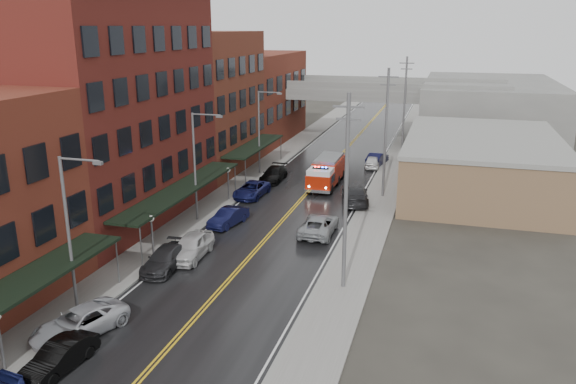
# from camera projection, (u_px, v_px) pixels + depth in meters

# --- Properties ---
(road) EXTENTS (11.00, 160.00, 0.02)m
(road) POSITION_uv_depth(u_px,v_px,m) (295.00, 206.00, 50.37)
(road) COLOR black
(road) RESTS_ON ground
(sidewalk_left) EXTENTS (3.00, 160.00, 0.15)m
(sidewalk_left) POSITION_uv_depth(u_px,v_px,m) (220.00, 199.00, 52.29)
(sidewalk_left) COLOR slate
(sidewalk_left) RESTS_ON ground
(sidewalk_right) EXTENTS (3.00, 160.00, 0.15)m
(sidewalk_right) POSITION_uv_depth(u_px,v_px,m) (377.00, 213.00, 48.41)
(sidewalk_right) COLOR slate
(sidewalk_right) RESTS_ON ground
(curb_left) EXTENTS (0.30, 160.00, 0.15)m
(curb_left) POSITION_uv_depth(u_px,v_px,m) (236.00, 200.00, 51.85)
(curb_left) COLOR gray
(curb_left) RESTS_ON ground
(curb_right) EXTENTS (0.30, 160.00, 0.15)m
(curb_right) POSITION_uv_depth(u_px,v_px,m) (358.00, 211.00, 48.84)
(curb_right) COLOR gray
(curb_right) RESTS_ON ground
(brick_building_b) EXTENTS (9.00, 20.00, 18.00)m
(brick_building_b) POSITION_uv_depth(u_px,v_px,m) (113.00, 111.00, 44.90)
(brick_building_b) COLOR #581A17
(brick_building_b) RESTS_ON ground
(brick_building_c) EXTENTS (9.00, 15.00, 15.00)m
(brick_building_c) POSITION_uv_depth(u_px,v_px,m) (204.00, 102.00, 61.44)
(brick_building_c) COLOR #5E261C
(brick_building_c) RESTS_ON ground
(brick_building_far) EXTENTS (9.00, 20.00, 12.00)m
(brick_building_far) POSITION_uv_depth(u_px,v_px,m) (257.00, 97.00, 77.99)
(brick_building_far) COLOR maroon
(brick_building_far) RESTS_ON ground
(tan_building) EXTENTS (14.00, 22.00, 5.00)m
(tan_building) POSITION_uv_depth(u_px,v_px,m) (481.00, 166.00, 54.61)
(tan_building) COLOR brown
(tan_building) RESTS_ON ground
(right_far_block) EXTENTS (18.00, 30.00, 8.00)m
(right_far_block) POSITION_uv_depth(u_px,v_px,m) (488.00, 109.00, 81.29)
(right_far_block) COLOR slate
(right_far_block) RESTS_ON ground
(awning_0) EXTENTS (2.60, 16.00, 3.09)m
(awning_0) POSITION_uv_depth(u_px,v_px,m) (8.00, 292.00, 27.56)
(awning_0) COLOR black
(awning_0) RESTS_ON ground
(awning_1) EXTENTS (2.60, 18.00, 3.09)m
(awning_1) POSITION_uv_depth(u_px,v_px,m) (182.00, 189.00, 45.06)
(awning_1) COLOR black
(awning_1) RESTS_ON ground
(awning_2) EXTENTS (2.60, 13.00, 3.09)m
(awning_2) POSITION_uv_depth(u_px,v_px,m) (255.00, 146.00, 61.18)
(awning_2) COLOR black
(awning_2) RESTS_ON ground
(globe_lamp_1) EXTENTS (0.44, 0.44, 3.12)m
(globe_lamp_1) POSITION_uv_depth(u_px,v_px,m) (152.00, 227.00, 38.52)
(globe_lamp_1) COLOR #59595B
(globe_lamp_1) RESTS_ON ground
(globe_lamp_2) EXTENTS (0.44, 0.44, 3.12)m
(globe_lamp_2) POSITION_uv_depth(u_px,v_px,m) (228.00, 176.00, 51.41)
(globe_lamp_2) COLOR #59595B
(globe_lamp_2) RESTS_ON ground
(street_lamp_0) EXTENTS (2.64, 0.22, 9.00)m
(street_lamp_0) POSITION_uv_depth(u_px,v_px,m) (71.00, 225.00, 30.37)
(street_lamp_0) COLOR #59595B
(street_lamp_0) RESTS_ON ground
(street_lamp_1) EXTENTS (2.64, 0.22, 9.00)m
(street_lamp_1) POSITION_uv_depth(u_px,v_px,m) (197.00, 160.00, 45.11)
(street_lamp_1) COLOR #59595B
(street_lamp_1) RESTS_ON ground
(street_lamp_2) EXTENTS (2.64, 0.22, 9.00)m
(street_lamp_2) POSITION_uv_depth(u_px,v_px,m) (261.00, 127.00, 59.85)
(street_lamp_2) COLOR #59595B
(street_lamp_2) RESTS_ON ground
(utility_pole_0) EXTENTS (1.80, 0.24, 12.00)m
(utility_pole_0) POSITION_uv_depth(u_px,v_px,m) (346.00, 190.00, 32.84)
(utility_pole_0) COLOR #59595B
(utility_pole_0) RESTS_ON ground
(utility_pole_1) EXTENTS (1.80, 0.24, 12.00)m
(utility_pole_1) POSITION_uv_depth(u_px,v_px,m) (386.00, 131.00, 51.27)
(utility_pole_1) COLOR #59595B
(utility_pole_1) RESTS_ON ground
(utility_pole_2) EXTENTS (1.80, 0.24, 12.00)m
(utility_pole_2) POSITION_uv_depth(u_px,v_px,m) (405.00, 103.00, 69.69)
(utility_pole_2) COLOR #59595B
(utility_pole_2) RESTS_ON ground
(overpass) EXTENTS (40.00, 10.00, 7.50)m
(overpass) POSITION_uv_depth(u_px,v_px,m) (356.00, 97.00, 78.14)
(overpass) COLOR slate
(overpass) RESTS_ON ground
(fire_truck) EXTENTS (3.09, 7.65, 2.79)m
(fire_truck) POSITION_uv_depth(u_px,v_px,m) (326.00, 172.00, 56.33)
(fire_truck) COLOR #A41B07
(fire_truck) RESTS_ON ground
(parked_car_left_1) EXTENTS (1.78, 4.20, 1.35)m
(parked_car_left_1) POSITION_uv_depth(u_px,v_px,m) (60.00, 357.00, 26.27)
(parked_car_left_1) COLOR black
(parked_car_left_1) RESTS_ON ground
(parked_car_left_2) EXTENTS (3.95, 5.65, 1.43)m
(parked_car_left_2) POSITION_uv_depth(u_px,v_px,m) (80.00, 323.00, 29.21)
(parked_car_left_2) COLOR #B4B6BC
(parked_car_left_2) RESTS_ON ground
(parked_car_left_3) EXTENTS (2.24, 4.94, 1.40)m
(parked_car_left_3) POSITION_uv_depth(u_px,v_px,m) (165.00, 259.00, 37.25)
(parked_car_left_3) COLOR #262628
(parked_car_left_3) RESTS_ON ground
(parked_car_left_4) EXTENTS (2.19, 5.00, 1.68)m
(parked_car_left_4) POSITION_uv_depth(u_px,v_px,m) (191.00, 246.00, 39.01)
(parked_car_left_4) COLOR silver
(parked_car_left_4) RESTS_ON ground
(parked_car_left_5) EXTENTS (2.31, 4.46, 1.40)m
(parked_car_left_5) POSITION_uv_depth(u_px,v_px,m) (228.00, 217.00, 45.37)
(parked_car_left_5) COLOR black
(parked_car_left_5) RESTS_ON ground
(parked_car_left_6) EXTENTS (2.52, 5.14, 1.40)m
(parked_car_left_6) POSITION_uv_depth(u_px,v_px,m) (252.00, 190.00, 53.00)
(parked_car_left_6) COLOR #13174A
(parked_car_left_6) RESTS_ON ground
(parked_car_left_7) EXTENTS (2.07, 4.99, 1.44)m
(parked_car_left_7) POSITION_uv_depth(u_px,v_px,m) (274.00, 174.00, 58.45)
(parked_car_left_7) COLOR black
(parked_car_left_7) RESTS_ON ground
(parked_car_right_0) EXTENTS (2.49, 5.36, 1.49)m
(parked_car_right_0) POSITION_uv_depth(u_px,v_px,m) (319.00, 225.00, 43.49)
(parked_car_right_0) COLOR gray
(parked_car_right_0) RESTS_ON ground
(parked_car_right_1) EXTENTS (3.41, 6.04, 1.65)m
(parked_car_right_1) POSITION_uv_depth(u_px,v_px,m) (355.00, 195.00, 50.95)
(parked_car_right_1) COLOR black
(parked_car_right_1) RESTS_ON ground
(parked_car_right_2) EXTENTS (1.98, 4.24, 1.40)m
(parked_car_right_2) POSITION_uv_depth(u_px,v_px,m) (373.00, 162.00, 63.85)
(parked_car_right_2) COLOR silver
(parked_car_right_2) RESTS_ON ground
(parked_car_right_3) EXTENTS (2.27, 4.67, 1.47)m
(parked_car_right_3) POSITION_uv_depth(u_px,v_px,m) (377.00, 159.00, 65.22)
(parked_car_right_3) COLOR black
(parked_car_right_3) RESTS_ON ground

